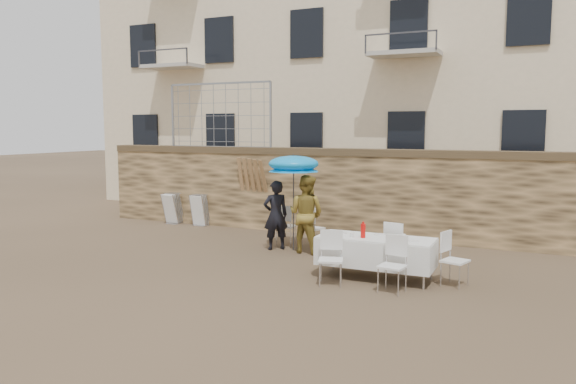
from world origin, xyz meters
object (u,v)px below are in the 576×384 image
at_px(man_suit, 276,215).
at_px(umbrella, 294,167).
at_px(couple_chair_right, 313,227).
at_px(banquet_table, 376,240).
at_px(couple_chair_left, 286,225).
at_px(woman_dress, 306,214).
at_px(table_chair_front_right, 392,265).
at_px(chair_stack_left, 176,207).
at_px(table_chair_side, 455,259).
at_px(chair_stack_right, 202,209).
at_px(table_chair_front_left, 331,258).
at_px(table_chair_back, 397,246).
at_px(soda_bottle, 363,231).

distance_m(man_suit, umbrella, 1.19).
xyz_separation_m(couple_chair_right, banquet_table, (2.07, -2.04, 0.25)).
height_order(couple_chair_left, banquet_table, couple_chair_left).
distance_m(woman_dress, table_chair_front_right, 3.39).
distance_m(woman_dress, banquet_table, 2.51).
xyz_separation_m(man_suit, woman_dress, (0.75, 0.00, 0.08)).
height_order(couple_chair_left, chair_stack_left, couple_chair_left).
height_order(table_chair_side, chair_stack_right, table_chair_side).
relative_size(table_chair_side, chair_stack_right, 1.04).
relative_size(man_suit, umbrella, 0.78).
height_order(table_chair_front_left, table_chair_side, same).
bearing_deg(table_chair_back, couple_chair_right, -17.38).
bearing_deg(man_suit, table_chair_front_right, 103.25).
xyz_separation_m(umbrella, couple_chair_right, (0.30, 0.45, -1.42)).
bearing_deg(couple_chair_left, table_chair_back, 151.69).
bearing_deg(soda_bottle, table_chair_front_left, -123.69).
relative_size(couple_chair_right, table_chair_back, 1.00).
xyz_separation_m(banquet_table, table_chair_front_left, (-0.60, -0.75, -0.25)).
xyz_separation_m(woman_dress, soda_bottle, (1.82, -1.64, 0.04)).
xyz_separation_m(table_chair_front_right, chair_stack_left, (-7.47, 4.24, -0.02)).
distance_m(man_suit, woman_dress, 0.75).
height_order(table_chair_front_right, chair_stack_right, table_chair_front_right).
height_order(man_suit, chair_stack_right, man_suit).
bearing_deg(chair_stack_left, table_chair_front_left, -33.67).
distance_m(man_suit, chair_stack_right, 3.88).
bearing_deg(chair_stack_left, soda_bottle, -28.29).
bearing_deg(man_suit, couple_chair_left, -132.35).
distance_m(couple_chair_left, chair_stack_left, 4.45).
relative_size(couple_chair_left, couple_chair_right, 1.00).
relative_size(couple_chair_left, chair_stack_right, 1.04).
xyz_separation_m(table_chair_front_left, chair_stack_left, (-6.37, 4.24, -0.02)).
relative_size(man_suit, table_chair_front_left, 1.65).
relative_size(umbrella, banquet_table, 0.96).
distance_m(couple_chair_left, chair_stack_right, 3.61).
distance_m(umbrella, couple_chair_right, 1.52).
bearing_deg(umbrella, couple_chair_left, 131.63).
height_order(couple_chair_left, chair_stack_right, couple_chair_left).
bearing_deg(chair_stack_left, couple_chair_left, -19.12).
xyz_separation_m(soda_bottle, table_chair_front_left, (-0.40, -0.60, -0.43)).
bearing_deg(table_chair_front_left, soda_bottle, 39.12).
height_order(table_chair_back, chair_stack_right, table_chair_back).
distance_m(table_chair_front_left, chair_stack_right, 6.92).
height_order(man_suit, table_chair_side, man_suit).
height_order(couple_chair_right, soda_bottle, soda_bottle).
relative_size(table_chair_front_left, table_chair_front_right, 1.00).
relative_size(chair_stack_left, chair_stack_right, 1.00).
height_order(table_chair_back, chair_stack_left, table_chair_back).
relative_size(man_suit, table_chair_side, 1.65).
relative_size(woman_dress, table_chair_back, 1.81).
bearing_deg(soda_bottle, chair_stack_right, 148.18).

